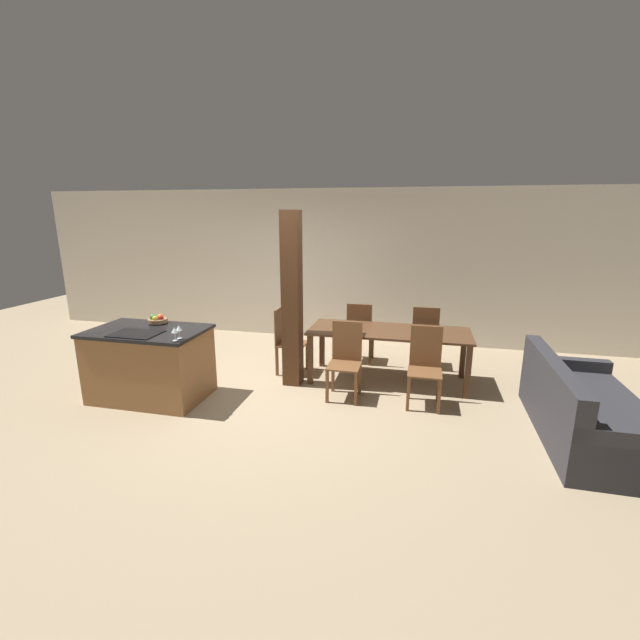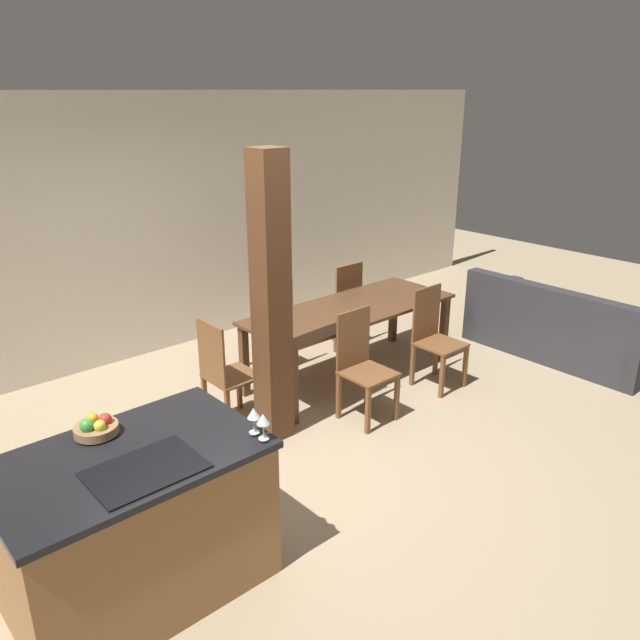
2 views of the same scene
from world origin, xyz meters
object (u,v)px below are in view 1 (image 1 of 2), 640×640
fruit_bowl (157,320)px  dining_chair_head_end (287,340)px  wine_glass_near (175,330)px  dining_table (389,336)px  dining_chair_far_left (360,332)px  couch (585,414)px  timber_post (292,301)px  kitchen_island (150,364)px  dining_chair_near_right (425,365)px  dining_chair_near_left (345,359)px  wine_glass_middle (179,328)px  dining_chair_far_right (425,336)px

fruit_bowl → dining_chair_head_end: (1.44, 0.95, -0.45)m
wine_glass_near → dining_table: wine_glass_near is taller
dining_chair_head_end → dining_table: bearing=-90.0°
dining_chair_far_left → dining_chair_head_end: bearing=33.3°
couch → timber_post: (-3.37, 0.71, 0.89)m
timber_post → kitchen_island: bearing=-152.2°
couch → dining_chair_near_right: bearing=74.5°
kitchen_island → dining_chair_near_left: size_ratio=1.46×
dining_table → couch: couch is taller
fruit_bowl → timber_post: (1.65, 0.56, 0.22)m
fruit_bowl → wine_glass_middle: (0.66, -0.58, 0.08)m
dining_chair_near_right → dining_chair_far_right: size_ratio=1.00×
dining_chair_near_right → couch: bearing=-15.9°
wine_glass_near → dining_chair_far_left: bearing=52.1°
dining_table → dining_chair_near_right: size_ratio=2.27×
dining_chair_far_left → fruit_bowl: bearing=33.4°
kitchen_island → dining_chair_near_right: bearing=10.2°
dining_chair_near_left → dining_chair_far_right: size_ratio=1.00×
fruit_bowl → dining_chair_far_left: bearing=33.4°
wine_glass_middle → dining_table: bearing=34.2°
couch → dining_chair_head_end: bearing=73.2°
wine_glass_near → wine_glass_middle: size_ratio=1.00×
dining_chair_far_right → couch: bearing=133.0°
dining_table → couch: size_ratio=1.11×
dining_chair_near_right → couch: size_ratio=0.49×
dining_chair_far_right → dining_chair_far_left: bearing=0.0°
dining_table → timber_post: size_ratio=0.94×
dining_chair_head_end → timber_post: size_ratio=0.41×
kitchen_island → timber_post: (1.61, 0.85, 0.71)m
kitchen_island → dining_chair_near_left: dining_chair_near_left is taller
couch → timber_post: bearing=78.5°
dining_chair_near_left → dining_chair_far_right: 1.61m
wine_glass_near → dining_table: (2.24, 1.62, -0.38)m
kitchen_island → dining_chair_head_end: (1.40, 1.25, 0.04)m
dining_chair_far_left → couch: 3.15m
wine_glass_middle → timber_post: size_ratio=0.07×
dining_chair_near_left → dining_chair_head_end: size_ratio=1.00×
dining_chair_head_end → couch: size_ratio=0.49×
wine_glass_middle → dining_chair_far_left: bearing=51.0°
fruit_bowl → dining_table: bearing=18.1°
dining_chair_near_right → couch: dining_chair_near_right is taller
wine_glass_middle → dining_chair_far_left: (1.75, 2.17, -0.53)m
kitchen_island → wine_glass_near: 0.92m
wine_glass_middle → timber_post: bearing=48.8°
dining_chair_near_left → couch: bearing=-10.1°
fruit_bowl → couch: (5.03, -0.15, -0.67)m
dining_chair_far_left → dining_chair_far_right: bearing=-180.0°
dining_chair_far_left → dining_chair_head_end: same height
kitchen_island → couch: size_ratio=0.71×
dining_table → dining_chair_far_right: 0.82m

